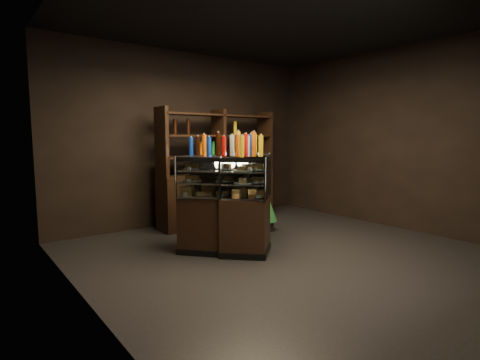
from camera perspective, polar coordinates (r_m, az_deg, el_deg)
name	(u,v)px	position (r m, az deg, el deg)	size (l,w,h in m)	color
ground	(287,254)	(5.05, 7.19, -11.13)	(5.00, 5.00, 0.00)	black
room_shell	(289,104)	(4.83, 7.53, 11.38)	(5.02, 5.02, 3.01)	black
display_case	(236,218)	(5.13, -0.62, -5.75)	(1.60, 1.28, 1.29)	black
food_display	(236,179)	(5.03, -0.60, 0.19)	(1.25, 0.93, 0.40)	#B27B40
bottles_top	(236,145)	(5.01, -0.64, 5.34)	(1.08, 0.79, 0.30)	#0F38B2
potted_conifer	(267,207)	(6.13, 4.21, -4.14)	(0.32, 0.32, 0.68)	black
back_shelving	(219,189)	(6.67, -3.22, -1.34)	(2.28, 0.48, 2.00)	black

